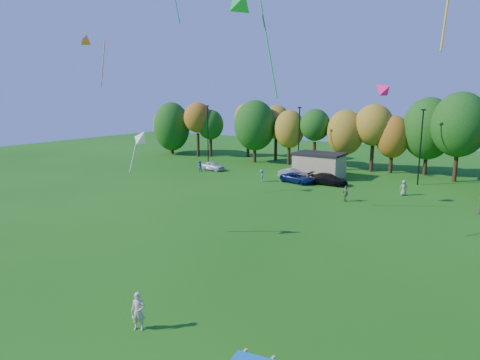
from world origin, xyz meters
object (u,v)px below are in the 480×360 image
Objects in this scene: car_b at (293,174)px; car_d at (328,179)px; car_a at (212,166)px; car_c at (298,178)px; kite_flyer at (138,311)px.

car_b is 0.81× the size of car_d.
car_a is 14.37m from car_c.
car_a is at bearing 98.02° from kite_flyer.
car_a is 0.80× the size of car_d.
kite_flyer reaches higher than car_d.
car_c is 3.71m from car_d.
car_a is 0.85× the size of car_c.
kite_flyer is 36.11m from car_d.
car_b is 5.42m from car_d.
kite_flyer is 35.83m from car_c.
car_a is (-22.94, 36.19, -0.27)m from kite_flyer.
car_a reaches higher than car_c.
car_c is at bearing -149.35° from car_b.
kite_flyer is at bearing -142.63° from car_a.
kite_flyer reaches higher than car_b.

